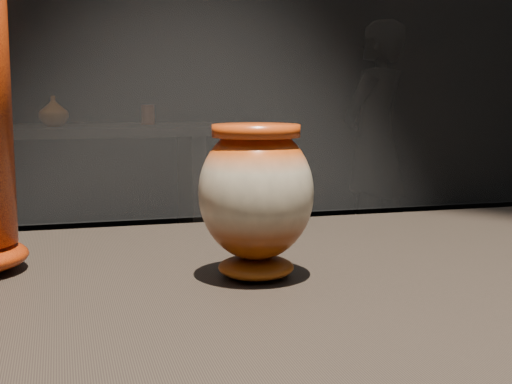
% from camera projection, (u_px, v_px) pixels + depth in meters
% --- Properties ---
extents(main_vase, '(0.14, 0.14, 0.17)m').
position_uv_depth(main_vase, '(256.00, 195.00, 0.77)').
color(main_vase, '#742E0A').
rests_on(main_vase, display_plinth).
extents(back_shelf, '(2.00, 0.60, 0.90)m').
position_uv_depth(back_shelf, '(39.00, 175.00, 3.91)').
color(back_shelf, black).
rests_on(back_shelf, ground).
extents(back_vase_mid, '(0.22, 0.22, 0.16)m').
position_uv_depth(back_vase_mid, '(53.00, 111.00, 3.85)').
color(back_vase_mid, '#742E0A').
rests_on(back_vase_mid, back_shelf).
extents(back_vase_right, '(0.08, 0.08, 0.11)m').
position_uv_depth(back_vase_right, '(148.00, 115.00, 4.08)').
color(back_vase_right, maroon).
rests_on(back_vase_right, back_shelf).
extents(visitor, '(0.67, 0.62, 1.54)m').
position_uv_depth(visitor, '(375.00, 140.00, 4.63)').
color(visitor, black).
rests_on(visitor, ground).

